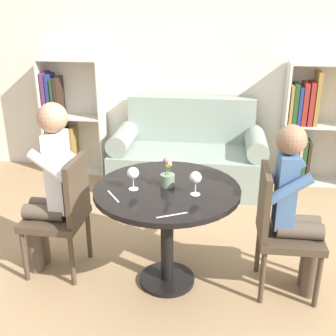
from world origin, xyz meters
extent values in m
plane|color=tan|center=(0.00, 0.00, 0.00)|extent=(16.00, 16.00, 0.00)
cube|color=silver|center=(0.00, 2.19, 1.35)|extent=(5.20, 0.05, 2.70)
cylinder|color=black|center=(0.00, 0.00, 0.73)|extent=(0.98, 0.98, 0.03)
cylinder|color=black|center=(0.00, 0.00, 0.37)|extent=(0.09, 0.09, 0.68)
cylinder|color=black|center=(0.00, 0.00, 0.01)|extent=(0.40, 0.40, 0.03)
cube|color=gray|center=(0.00, 1.71, 0.21)|extent=(1.63, 0.80, 0.42)
cube|color=gray|center=(0.00, 2.03, 0.67)|extent=(1.41, 0.16, 0.50)
cylinder|color=gray|center=(-0.70, 1.71, 0.53)|extent=(0.22, 0.72, 0.22)
cylinder|color=gray|center=(0.70, 1.71, 0.53)|extent=(0.22, 0.72, 0.22)
cube|color=silver|center=(-1.35, 2.13, 0.66)|extent=(0.70, 0.02, 1.32)
cube|color=silver|center=(-1.69, 2.00, 0.66)|extent=(0.02, 0.28, 1.32)
cube|color=silver|center=(-1.01, 2.00, 0.66)|extent=(0.02, 0.28, 1.32)
cube|color=silver|center=(-1.35, 2.00, 0.01)|extent=(0.66, 0.28, 0.02)
cube|color=silver|center=(-1.35, 2.00, 0.66)|extent=(0.66, 0.28, 0.02)
cube|color=silver|center=(-1.35, 2.00, 1.31)|extent=(0.66, 0.28, 0.02)
cube|color=#234723|center=(-1.64, 1.99, 0.30)|extent=(0.05, 0.23, 0.55)
cube|color=#602D5B|center=(-1.58, 1.99, 0.23)|extent=(0.05, 0.23, 0.41)
cube|color=#332319|center=(-1.53, 1.99, 0.30)|extent=(0.04, 0.23, 0.56)
cube|color=#234723|center=(-1.48, 1.99, 0.29)|extent=(0.03, 0.23, 0.54)
cube|color=tan|center=(-1.43, 1.99, 0.23)|extent=(0.04, 0.23, 0.43)
cube|color=olive|center=(-1.38, 1.99, 0.28)|extent=(0.05, 0.23, 0.51)
cube|color=#602D5B|center=(-1.65, 1.99, 0.92)|extent=(0.04, 0.23, 0.49)
cube|color=navy|center=(-1.60, 1.99, 0.91)|extent=(0.04, 0.23, 0.48)
cube|color=#234723|center=(-1.55, 1.99, 0.88)|extent=(0.03, 0.23, 0.42)
cube|color=#332319|center=(-1.50, 1.99, 0.89)|extent=(0.04, 0.23, 0.44)
cube|color=silver|center=(1.35, 2.13, 0.66)|extent=(0.70, 0.02, 1.32)
cube|color=silver|center=(1.01, 2.00, 0.66)|extent=(0.02, 0.28, 1.32)
cube|color=silver|center=(1.35, 2.00, 0.01)|extent=(0.66, 0.28, 0.02)
cube|color=silver|center=(1.35, 2.00, 0.66)|extent=(0.66, 0.28, 0.02)
cube|color=silver|center=(1.35, 2.00, 1.31)|extent=(0.66, 0.28, 0.02)
cube|color=maroon|center=(1.05, 1.99, 0.30)|extent=(0.03, 0.23, 0.56)
cube|color=#234723|center=(1.10, 1.99, 0.29)|extent=(0.05, 0.23, 0.54)
cube|color=navy|center=(1.16, 1.99, 0.23)|extent=(0.05, 0.23, 0.42)
cube|color=tan|center=(1.21, 1.99, 0.25)|extent=(0.03, 0.23, 0.45)
cube|color=#234723|center=(1.25, 1.99, 0.27)|extent=(0.04, 0.23, 0.50)
cube|color=#332319|center=(1.30, 1.99, 0.25)|extent=(0.03, 0.23, 0.46)
cube|color=olive|center=(1.05, 1.99, 0.88)|extent=(0.03, 0.23, 0.42)
cube|color=#234723|center=(1.10, 1.99, 0.89)|extent=(0.04, 0.23, 0.43)
cube|color=navy|center=(1.14, 1.99, 0.88)|extent=(0.04, 0.23, 0.41)
cube|color=maroon|center=(1.19, 1.99, 0.89)|extent=(0.05, 0.23, 0.45)
cube|color=maroon|center=(1.26, 1.99, 0.90)|extent=(0.05, 0.23, 0.46)
cube|color=olive|center=(1.31, 1.99, 0.95)|extent=(0.04, 0.23, 0.56)
cylinder|color=#473828|center=(-1.01, 0.24, 0.20)|extent=(0.04, 0.04, 0.40)
cylinder|color=#473828|center=(-1.02, -0.12, 0.20)|extent=(0.04, 0.04, 0.40)
cylinder|color=#473828|center=(-0.65, 0.23, 0.20)|extent=(0.04, 0.04, 0.40)
cylinder|color=#473828|center=(-0.66, -0.13, 0.20)|extent=(0.04, 0.04, 0.40)
cube|color=#473828|center=(-0.83, 0.06, 0.42)|extent=(0.43, 0.43, 0.05)
cube|color=#473828|center=(-0.64, 0.05, 0.68)|extent=(0.05, 0.38, 0.45)
cylinder|color=#473828|center=(1.02, -0.14, 0.20)|extent=(0.04, 0.04, 0.40)
cylinder|color=#473828|center=(1.01, 0.21, 0.20)|extent=(0.04, 0.04, 0.40)
cylinder|color=#473828|center=(0.66, -0.15, 0.20)|extent=(0.04, 0.04, 0.40)
cylinder|color=#473828|center=(0.65, 0.21, 0.20)|extent=(0.04, 0.04, 0.40)
cube|color=#473828|center=(0.83, 0.03, 0.42)|extent=(0.43, 0.43, 0.05)
cube|color=#473828|center=(0.64, 0.03, 0.68)|extent=(0.04, 0.38, 0.45)
cylinder|color=brown|center=(-0.99, 0.12, 0.23)|extent=(0.11, 0.11, 0.45)
cylinder|color=brown|center=(-1.00, 0.01, 0.23)|extent=(0.11, 0.11, 0.45)
cylinder|color=brown|center=(-0.88, 0.11, 0.50)|extent=(0.30, 0.12, 0.11)
cylinder|color=brown|center=(-0.89, 0.00, 0.50)|extent=(0.30, 0.12, 0.11)
cube|color=white|center=(-0.77, 0.06, 0.79)|extent=(0.13, 0.20, 0.58)
cylinder|color=white|center=(-0.77, 0.19, 0.89)|extent=(0.29, 0.08, 0.23)
cylinder|color=white|center=(-0.78, -0.08, 0.89)|extent=(0.29, 0.08, 0.23)
sphere|color=tan|center=(-0.77, 0.06, 1.19)|extent=(0.20, 0.20, 0.20)
cylinder|color=brown|center=(1.00, -0.02, 0.23)|extent=(0.11, 0.11, 0.45)
cylinder|color=brown|center=(0.99, 0.09, 0.23)|extent=(0.11, 0.11, 0.45)
cylinder|color=brown|center=(0.89, -0.02, 0.50)|extent=(0.30, 0.11, 0.11)
cylinder|color=brown|center=(0.88, 0.09, 0.50)|extent=(0.30, 0.11, 0.11)
cube|color=#4C709E|center=(0.77, 0.03, 0.76)|extent=(0.12, 0.20, 0.51)
cylinder|color=#4C709E|center=(0.78, -0.10, 0.83)|extent=(0.29, 0.07, 0.23)
cylinder|color=#4C709E|center=(0.77, 0.17, 0.83)|extent=(0.29, 0.07, 0.23)
sphere|color=#936B4C|center=(0.77, 0.03, 1.11)|extent=(0.19, 0.19, 0.19)
cylinder|color=white|center=(-0.22, -0.06, 0.75)|extent=(0.06, 0.06, 0.00)
cylinder|color=white|center=(-0.22, -0.06, 0.79)|extent=(0.01, 0.01, 0.08)
sphere|color=white|center=(-0.22, -0.06, 0.87)|extent=(0.08, 0.08, 0.08)
sphere|color=maroon|center=(-0.22, -0.06, 0.86)|extent=(0.06, 0.06, 0.06)
cylinder|color=white|center=(0.19, -0.08, 0.75)|extent=(0.06, 0.06, 0.00)
cylinder|color=white|center=(0.19, -0.08, 0.80)|extent=(0.01, 0.01, 0.08)
sphere|color=white|center=(0.19, -0.08, 0.87)|extent=(0.08, 0.08, 0.08)
sphere|color=#E58E75|center=(0.19, -0.08, 0.86)|extent=(0.06, 0.06, 0.06)
cylinder|color=gray|center=(0.00, 0.03, 0.79)|extent=(0.10, 0.10, 0.08)
cylinder|color=#4C7A42|center=(-0.01, 0.02, 0.88)|extent=(0.01, 0.00, 0.10)
sphere|color=#9E70B2|center=(-0.01, 0.02, 0.93)|extent=(0.04, 0.04, 0.04)
cylinder|color=#4C7A42|center=(0.00, 0.04, 0.87)|extent=(0.01, 0.01, 0.06)
sphere|color=#EACC4C|center=(0.00, 0.04, 0.90)|extent=(0.04, 0.04, 0.04)
cylinder|color=#4C7A42|center=(0.01, 0.03, 0.87)|extent=(0.01, 0.01, 0.07)
sphere|color=#EACC4C|center=(0.01, 0.03, 0.91)|extent=(0.04, 0.04, 0.04)
cylinder|color=#4C7A42|center=(-0.01, 0.01, 0.89)|extent=(0.01, 0.00, 0.11)
sphere|color=#D16684|center=(-0.01, 0.01, 0.94)|extent=(0.04, 0.04, 0.04)
cube|color=silver|center=(0.08, -0.38, 0.75)|extent=(0.17, 0.10, 0.00)
cube|color=silver|center=(-0.32, -0.18, 0.75)|extent=(0.12, 0.16, 0.00)
camera|label=1|loc=(0.34, -2.53, 1.91)|focal=45.00mm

